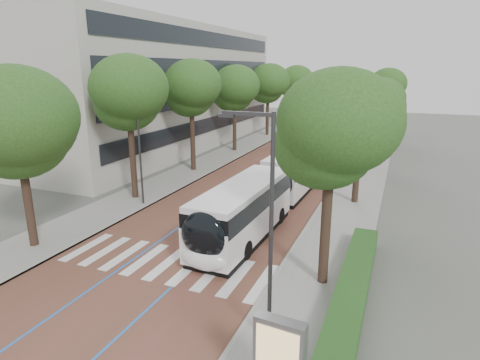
# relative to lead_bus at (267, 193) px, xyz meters

# --- Properties ---
(ground) EXTENTS (160.00, 160.00, 0.00)m
(ground) POSITION_rel_lead_bus_xyz_m (-2.73, -9.08, -1.63)
(ground) COLOR #51544C
(ground) RESTS_ON ground
(road) EXTENTS (11.00, 140.00, 0.02)m
(road) POSITION_rel_lead_bus_xyz_m (-2.73, 30.92, -1.62)
(road) COLOR brown
(road) RESTS_ON ground
(sidewalk_left) EXTENTS (4.00, 140.00, 0.12)m
(sidewalk_left) POSITION_rel_lead_bus_xyz_m (-10.23, 30.92, -1.57)
(sidewalk_left) COLOR gray
(sidewalk_left) RESTS_ON ground
(sidewalk_right) EXTENTS (4.00, 140.00, 0.12)m
(sidewalk_right) POSITION_rel_lead_bus_xyz_m (4.77, 30.92, -1.57)
(sidewalk_right) COLOR gray
(sidewalk_right) RESTS_ON ground
(kerb_left) EXTENTS (0.20, 140.00, 0.14)m
(kerb_left) POSITION_rel_lead_bus_xyz_m (-8.33, 30.92, -1.57)
(kerb_left) COLOR gray
(kerb_left) RESTS_ON ground
(kerb_right) EXTENTS (0.20, 140.00, 0.14)m
(kerb_right) POSITION_rel_lead_bus_xyz_m (2.87, 30.92, -1.57)
(kerb_right) COLOR gray
(kerb_right) RESTS_ON ground
(zebra_crossing) EXTENTS (10.55, 3.60, 0.01)m
(zebra_crossing) POSITION_rel_lead_bus_xyz_m (-2.53, -8.08, -1.60)
(zebra_crossing) COLOR silver
(zebra_crossing) RESTS_ON ground
(lane_line_left) EXTENTS (0.12, 126.00, 0.01)m
(lane_line_left) POSITION_rel_lead_bus_xyz_m (-4.33, 30.92, -1.60)
(lane_line_left) COLOR blue
(lane_line_left) RESTS_ON road
(lane_line_right) EXTENTS (0.12, 126.00, 0.01)m
(lane_line_right) POSITION_rel_lead_bus_xyz_m (-1.13, 30.92, -1.60)
(lane_line_right) COLOR blue
(lane_line_right) RESTS_ON road
(office_building) EXTENTS (18.11, 40.00, 14.00)m
(office_building) POSITION_rel_lead_bus_xyz_m (-22.20, 18.92, 5.37)
(office_building) COLOR #9D9B92
(office_building) RESTS_ON ground
(hedge) EXTENTS (1.20, 14.00, 0.80)m
(hedge) POSITION_rel_lead_bus_xyz_m (6.37, -9.08, -1.11)
(hedge) COLOR #204819
(hedge) RESTS_ON sidewalk_right
(streetlight_near) EXTENTS (1.82, 0.20, 8.00)m
(streetlight_near) POSITION_rel_lead_bus_xyz_m (3.89, -12.08, 3.19)
(streetlight_near) COLOR #313134
(streetlight_near) RESTS_ON sidewalk_right
(streetlight_far) EXTENTS (1.82, 0.20, 8.00)m
(streetlight_far) POSITION_rel_lead_bus_xyz_m (3.89, 12.92, 3.19)
(streetlight_far) COLOR #313134
(streetlight_far) RESTS_ON sidewalk_right
(lamp_post_left) EXTENTS (0.14, 0.14, 8.00)m
(lamp_post_left) POSITION_rel_lead_bus_xyz_m (-8.83, -1.08, 2.49)
(lamp_post_left) COLOR #313134
(lamp_post_left) RESTS_ON sidewalk_left
(trees_left) EXTENTS (5.93, 60.90, 9.72)m
(trees_left) POSITION_rel_lead_bus_xyz_m (-10.23, 16.32, 5.27)
(trees_left) COLOR black
(trees_left) RESTS_ON ground
(trees_right) EXTENTS (4.99, 46.93, 8.83)m
(trees_right) POSITION_rel_lead_bus_xyz_m (4.97, 12.54, 4.69)
(trees_right) COLOR black
(trees_right) RESTS_ON ground
(lead_bus) EXTENTS (3.13, 18.47, 3.20)m
(lead_bus) POSITION_rel_lead_bus_xyz_m (0.00, 0.00, 0.00)
(lead_bus) COLOR black
(lead_bus) RESTS_ON ground
(bus_queued_0) EXTENTS (2.75, 12.44, 3.20)m
(bus_queued_0) POSITION_rel_lead_bus_xyz_m (-0.45, 16.19, -0.00)
(bus_queued_0) COLOR white
(bus_queued_0) RESTS_ON ground
(bus_queued_1) EXTENTS (2.58, 12.41, 3.20)m
(bus_queued_1) POSITION_rel_lead_bus_xyz_m (-0.54, 28.78, -0.00)
(bus_queued_1) COLOR white
(bus_queued_1) RESTS_ON ground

